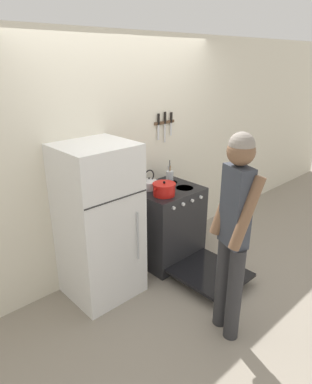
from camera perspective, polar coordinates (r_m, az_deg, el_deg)
ground_plane at (r=4.32m, az=-4.26°, el=-10.60°), size 14.00×14.00×0.00m
wall_back at (r=3.82m, az=-5.07°, el=6.03°), size 10.00×0.06×2.55m
refrigerator at (r=3.39m, az=-9.45°, el=-5.10°), size 0.68×0.66×1.57m
stove_range at (r=4.04m, az=2.09°, el=-5.61°), size 0.72×1.36×0.91m
dutch_oven_pot at (r=3.66m, az=1.36°, el=0.48°), size 0.29×0.25×0.16m
tea_kettle at (r=3.84m, az=-1.13°, el=1.44°), size 0.24×0.19×0.22m
utensil_jar at (r=4.06m, az=2.29°, el=2.68°), size 0.09×0.09×0.27m
person at (r=2.81m, az=12.86°, el=-5.86°), size 0.37×0.43×1.79m
wall_knife_strip at (r=4.07m, az=1.44°, el=11.58°), size 0.31×0.03×0.36m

